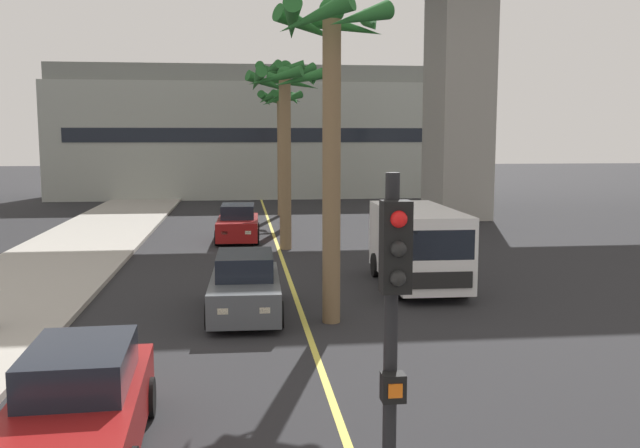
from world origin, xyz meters
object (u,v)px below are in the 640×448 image
(car_queue_third, at_px, (238,224))
(palm_tree_near_median, at_px, (286,100))
(delivery_van, at_px, (417,244))
(palm_tree_far_median, at_px, (285,110))
(traffic_light_median_near, at_px, (392,349))
(car_queue_front, at_px, (245,287))
(car_queue_second, at_px, (80,406))
(palm_tree_mid_median, at_px, (332,78))
(palm_tree_farthest_median, at_px, (280,112))

(car_queue_third, xyz_separation_m, palm_tree_near_median, (2.37, 3.83, 5.50))
(delivery_van, distance_m, palm_tree_far_median, 9.19)
(delivery_van, bearing_deg, traffic_light_median_near, -105.54)
(car_queue_front, distance_m, car_queue_second, 7.90)
(palm_tree_mid_median, bearing_deg, car_queue_second, -124.07)
(car_queue_second, bearing_deg, traffic_light_median_near, -49.40)
(delivery_van, bearing_deg, palm_tree_near_median, 102.28)
(car_queue_second, distance_m, palm_tree_mid_median, 9.47)
(traffic_light_median_near, height_order, palm_tree_mid_median, palm_tree_mid_median)
(car_queue_front, distance_m, car_queue_third, 12.66)
(traffic_light_median_near, relative_size, palm_tree_farthest_median, 0.59)
(car_queue_third, distance_m, traffic_light_median_near, 24.44)
(palm_tree_near_median, bearing_deg, traffic_light_median_near, -92.07)
(palm_tree_near_median, height_order, palm_tree_mid_median, palm_tree_near_median)
(traffic_light_median_near, relative_size, palm_tree_near_median, 0.52)
(palm_tree_mid_median, height_order, palm_tree_far_median, palm_tree_mid_median)
(delivery_van, xyz_separation_m, palm_tree_farthest_median, (-2.96, 19.29, 4.53))
(palm_tree_farthest_median, bearing_deg, car_queue_second, -98.82)
(palm_tree_farthest_median, bearing_deg, palm_tree_near_median, -90.32)
(palm_tree_mid_median, relative_size, palm_tree_far_median, 1.07)
(car_queue_third, bearing_deg, car_queue_front, -89.12)
(palm_tree_far_median, distance_m, palm_tree_farthest_median, 11.91)
(car_queue_third, bearing_deg, palm_tree_farthest_median, 75.65)
(car_queue_front, bearing_deg, car_queue_second, -107.58)
(car_queue_second, xyz_separation_m, palm_tree_mid_median, (4.46, 6.60, 5.12))
(car_queue_front, relative_size, car_queue_second, 1.00)
(palm_tree_mid_median, bearing_deg, palm_tree_near_median, 89.68)
(car_queue_second, bearing_deg, delivery_van, 53.72)
(car_queue_front, height_order, traffic_light_median_near, traffic_light_median_near)
(car_queue_front, xyz_separation_m, palm_tree_far_median, (1.70, 10.15, 4.79))
(car_queue_third, relative_size, traffic_light_median_near, 0.99)
(car_queue_front, xyz_separation_m, traffic_light_median_near, (1.16, -11.66, 1.99))
(car_queue_third, height_order, delivery_van, delivery_van)
(car_queue_third, distance_m, palm_tree_far_median, 5.73)
(car_queue_second, distance_m, palm_tree_farthest_median, 30.36)
(palm_tree_farthest_median, bearing_deg, car_queue_front, -95.71)
(delivery_van, bearing_deg, car_queue_second, -126.28)
(traffic_light_median_near, distance_m, palm_tree_mid_median, 11.21)
(car_queue_second, bearing_deg, car_queue_front, 72.42)
(palm_tree_far_median, bearing_deg, traffic_light_median_near, -91.43)
(car_queue_second, bearing_deg, palm_tree_near_median, 79.25)
(traffic_light_median_near, relative_size, palm_tree_far_median, 0.58)
(palm_tree_far_median, bearing_deg, car_queue_third, 127.02)
(car_queue_second, xyz_separation_m, palm_tree_farthest_median, (4.59, 29.58, 5.09))
(car_queue_front, xyz_separation_m, palm_tree_mid_median, (2.07, -0.93, 5.12))
(palm_tree_near_median, height_order, palm_tree_far_median, palm_tree_near_median)
(car_queue_front, xyz_separation_m, car_queue_second, (-2.39, -7.53, 0.00))
(car_queue_front, xyz_separation_m, car_queue_third, (-0.19, 12.66, 0.00))
(palm_tree_far_median, bearing_deg, palm_tree_near_median, 85.73)
(delivery_van, distance_m, palm_tree_farthest_median, 20.03)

